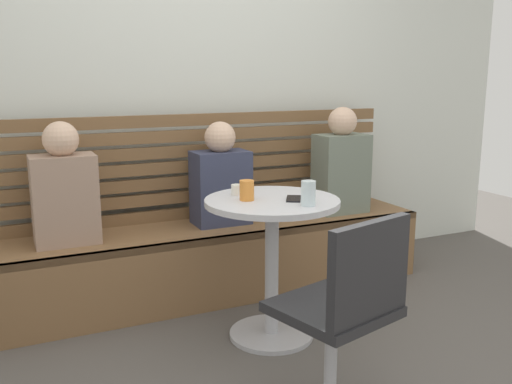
# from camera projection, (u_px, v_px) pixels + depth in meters

# --- Properties ---
(back_wall) EXTENTS (5.20, 0.10, 2.90)m
(back_wall) POSITION_uv_depth(u_px,v_px,m) (189.00, 59.00, 3.65)
(back_wall) COLOR silver
(back_wall) RESTS_ON ground
(booth_bench) EXTENTS (2.70, 0.52, 0.44)m
(booth_bench) POSITION_uv_depth(u_px,v_px,m) (216.00, 259.00, 3.51)
(booth_bench) COLOR brown
(booth_bench) RESTS_ON ground
(booth_backrest) EXTENTS (2.65, 0.04, 0.67)m
(booth_backrest) POSITION_uv_depth(u_px,v_px,m) (201.00, 165.00, 3.61)
(booth_backrest) COLOR brown
(booth_backrest) RESTS_ON booth_bench
(cafe_table) EXTENTS (0.68, 0.68, 0.74)m
(cafe_table) POSITION_uv_depth(u_px,v_px,m) (272.00, 241.00, 2.86)
(cafe_table) COLOR #ADADB2
(cafe_table) RESTS_ON ground
(white_chair) EXTENTS (0.49, 0.49, 0.85)m
(white_chair) POSITION_uv_depth(u_px,v_px,m) (345.00, 315.00, 2.11)
(white_chair) COLOR #ADADB2
(white_chair) RESTS_ON ground
(person_adult) EXTENTS (0.34, 0.22, 0.70)m
(person_adult) POSITION_uv_depth(u_px,v_px,m) (341.00, 166.00, 3.75)
(person_adult) COLOR slate
(person_adult) RESTS_ON booth_bench
(person_child_left) EXTENTS (0.34, 0.22, 0.67)m
(person_child_left) POSITION_uv_depth(u_px,v_px,m) (64.00, 190.00, 3.05)
(person_child_left) COLOR #9E7F6B
(person_child_left) RESTS_ON booth_bench
(person_child_middle) EXTENTS (0.34, 0.22, 0.63)m
(person_child_middle) POSITION_uv_depth(u_px,v_px,m) (221.00, 179.00, 3.46)
(person_child_middle) COLOR #333851
(person_child_middle) RESTS_ON booth_bench
(cup_glass_tall) EXTENTS (0.07, 0.07, 0.12)m
(cup_glass_tall) POSITION_uv_depth(u_px,v_px,m) (308.00, 193.00, 2.66)
(cup_glass_tall) COLOR silver
(cup_glass_tall) RESTS_ON cafe_table
(cup_tumbler_orange) EXTENTS (0.07, 0.07, 0.10)m
(cup_tumbler_orange) POSITION_uv_depth(u_px,v_px,m) (247.00, 190.00, 2.78)
(cup_tumbler_orange) COLOR orange
(cup_tumbler_orange) RESTS_ON cafe_table
(cup_espresso_small) EXTENTS (0.06, 0.06, 0.05)m
(cup_espresso_small) POSITION_uv_depth(u_px,v_px,m) (237.00, 190.00, 2.91)
(cup_espresso_small) COLOR silver
(cup_espresso_small) RESTS_ON cafe_table
(phone_on_table) EXTENTS (0.13, 0.16, 0.01)m
(phone_on_table) POSITION_uv_depth(u_px,v_px,m) (294.00, 199.00, 2.80)
(phone_on_table) COLOR black
(phone_on_table) RESTS_ON cafe_table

